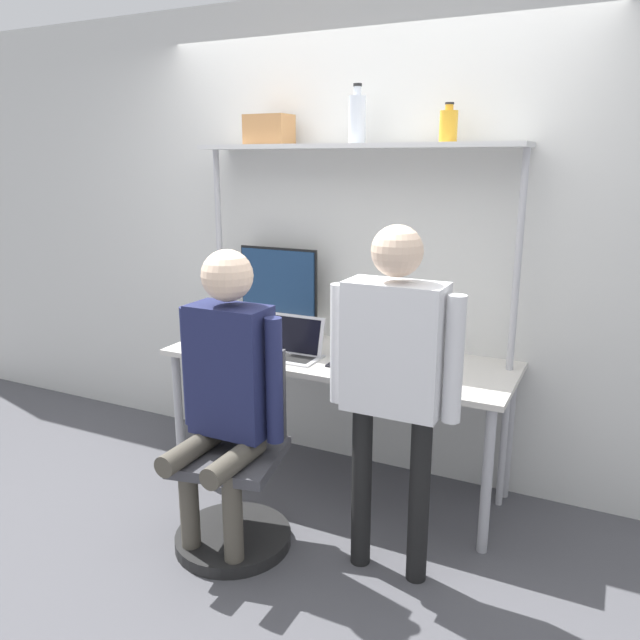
{
  "coord_description": "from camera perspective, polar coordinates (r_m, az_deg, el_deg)",
  "views": [
    {
      "loc": [
        1.35,
        -2.61,
        1.81
      ],
      "look_at": [
        0.16,
        -0.19,
        1.12
      ],
      "focal_mm": 35.0,
      "sensor_mm": 36.0,
      "label": 1
    }
  ],
  "objects": [
    {
      "name": "ground_plane",
      "position": [
        3.45,
        -1.08,
        -17.29
      ],
      "size": [
        12.0,
        12.0,
        0.0
      ],
      "primitive_type": "plane",
      "color": "#4C4C51"
    },
    {
      "name": "wall_back",
      "position": [
        3.63,
        4.16,
        7.06
      ],
      "size": [
        8.0,
        0.06,
        2.7
      ],
      "color": "silver",
      "rests_on": "ground_plane"
    },
    {
      "name": "desk",
      "position": [
        3.45,
        1.63,
        -4.51
      ],
      "size": [
        1.9,
        0.68,
        0.77
      ],
      "color": "beige",
      "rests_on": "ground_plane"
    },
    {
      "name": "shelf_unit",
      "position": [
        3.43,
        3.02,
        11.46
      ],
      "size": [
        1.81,
        0.3,
        1.9
      ],
      "color": "silver",
      "rests_on": "ground_plane"
    },
    {
      "name": "monitor",
      "position": [
        3.76,
        -3.83,
        3.08
      ],
      "size": [
        0.51,
        0.18,
        0.54
      ],
      "color": "black",
      "rests_on": "desk"
    },
    {
      "name": "laptop",
      "position": [
        3.4,
        -2.62,
        -2.33
      ],
      "size": [
        0.35,
        0.22,
        0.22
      ],
      "color": "#BCBCC1",
      "rests_on": "desk"
    },
    {
      "name": "cell_phone",
      "position": [
        3.29,
        1.56,
        -3.94
      ],
      "size": [
        0.07,
        0.15,
        0.01
      ],
      "color": "black",
      "rests_on": "desk"
    },
    {
      "name": "office_chair",
      "position": [
        3.14,
        -7.8,
        -14.75
      ],
      "size": [
        0.56,
        0.56,
        0.94
      ],
      "color": "black",
      "rests_on": "ground_plane"
    },
    {
      "name": "person_seated",
      "position": [
        2.87,
        -8.55,
        -5.31
      ],
      "size": [
        0.54,
        0.48,
        1.44
      ],
      "color": "#4C473D",
      "rests_on": "ground_plane"
    },
    {
      "name": "person_standing",
      "position": [
        2.62,
        6.76,
        -3.87
      ],
      "size": [
        0.58,
        0.21,
        1.57
      ],
      "color": "black",
      "rests_on": "ground_plane"
    },
    {
      "name": "bottle_amber",
      "position": [
        3.26,
        11.67,
        17.02
      ],
      "size": [
        0.09,
        0.09,
        0.19
      ],
      "color": "gold",
      "rests_on": "shelf_unit"
    },
    {
      "name": "bottle_clear",
      "position": [
        3.42,
        3.42,
        17.93
      ],
      "size": [
        0.09,
        0.09,
        0.3
      ],
      "color": "silver",
      "rests_on": "shelf_unit"
    },
    {
      "name": "storage_box",
      "position": [
        3.66,
        -4.68,
        16.96
      ],
      "size": [
        0.25,
        0.17,
        0.16
      ],
      "color": "#B27A47",
      "rests_on": "shelf_unit"
    }
  ]
}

